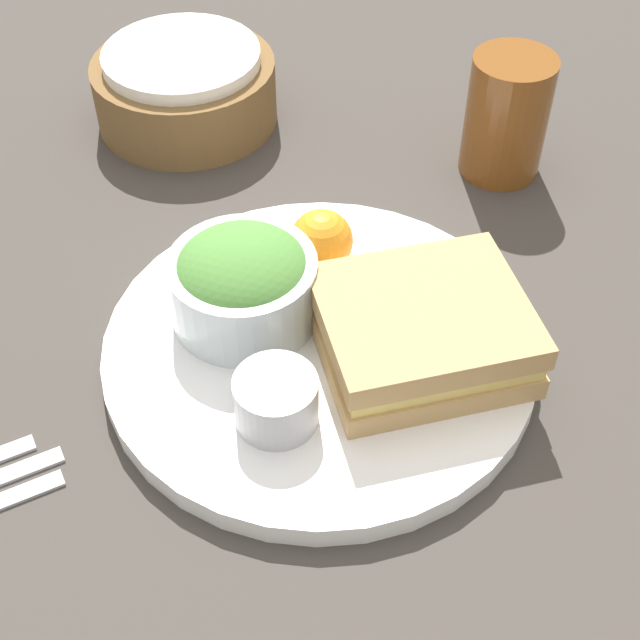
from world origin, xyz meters
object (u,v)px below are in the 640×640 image
object	(u,v)px
plate	(320,348)
sandwich	(422,330)
dressing_cup	(276,400)
drink_glass	(507,116)
bread_basket	(185,87)
salad_bowl	(243,282)

from	to	relation	value
plate	sandwich	bearing A→B (deg)	-10.34
dressing_cup	drink_glass	size ratio (longest dim) A/B	0.51
drink_glass	plate	bearing A→B (deg)	-124.48
sandwich	drink_glass	xyz separation A→B (m)	(0.09, 0.24, 0.01)
plate	bread_basket	world-z (taller)	bread_basket
plate	sandwich	size ratio (longest dim) A/B	1.89
dressing_cup	drink_glass	distance (m)	0.35
plate	salad_bowl	bearing A→B (deg)	156.17
sandwich	drink_glass	bearing A→B (deg)	70.13
dressing_cup	bread_basket	xyz separation A→B (m)	(-0.10, 0.37, -0.00)
dressing_cup	plate	bearing A→B (deg)	68.79
salad_bowl	drink_glass	world-z (taller)	drink_glass
drink_glass	bread_basket	xyz separation A→B (m)	(-0.29, 0.07, -0.02)
plate	drink_glass	bearing A→B (deg)	55.52
plate	dressing_cup	bearing A→B (deg)	-111.21
drink_glass	salad_bowl	bearing A→B (deg)	-135.98
salad_bowl	drink_glass	distance (m)	0.29
salad_bowl	dressing_cup	distance (m)	0.10
bread_basket	plate	bearing A→B (deg)	-66.70
sandwich	dressing_cup	size ratio (longest dim) A/B	2.97
plate	salad_bowl	xyz separation A→B (m)	(-0.05, 0.02, 0.04)
salad_bowl	dressing_cup	xyz separation A→B (m)	(0.03, -0.09, -0.01)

